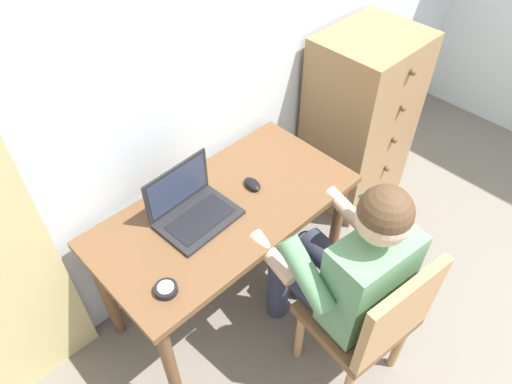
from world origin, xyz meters
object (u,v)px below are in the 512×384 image
at_px(dresser, 359,122).
at_px(chair, 370,319).
at_px(person_seated, 345,265).
at_px(computer_mouse, 252,184).
at_px(desk, 226,223).
at_px(desk_clock, 166,289).
at_px(laptop, 192,208).

bearing_deg(dresser, chair, -140.61).
height_order(person_seated, computer_mouse, person_seated).
bearing_deg(chair, desk, 101.40).
xyz_separation_m(person_seated, computer_mouse, (0.01, 0.57, 0.07)).
distance_m(desk, desk_clock, 0.50).
bearing_deg(person_seated, desk_clock, 148.30).
bearing_deg(desk_clock, person_seated, -31.70).
bearing_deg(desk, desk_clock, -158.82).
bearing_deg(desk, computer_mouse, 2.96).
height_order(laptop, desk_clock, laptop).
bearing_deg(person_seated, laptop, 116.12).
distance_m(chair, computer_mouse, 0.79).
height_order(person_seated, laptop, person_seated).
distance_m(chair, person_seated, 0.26).
height_order(person_seated, desk_clock, person_seated).
height_order(dresser, chair, dresser).
bearing_deg(chair, laptop, 109.51).
bearing_deg(computer_mouse, desk, -168.49).
bearing_deg(dresser, desk_clock, -170.85).
xyz_separation_m(chair, laptop, (-0.28, 0.80, 0.28)).
bearing_deg(computer_mouse, person_seated, -82.78).
xyz_separation_m(desk, dresser, (1.15, 0.08, -0.06)).
xyz_separation_m(computer_mouse, desk_clock, (-0.64, -0.19, -0.00)).
height_order(chair, desk_clock, chair).
distance_m(chair, desk_clock, 0.86).
xyz_separation_m(desk, person_seated, (0.17, -0.56, 0.06)).
relative_size(laptop, computer_mouse, 3.53).
bearing_deg(desk, laptop, 155.65).
height_order(dresser, desk_clock, dresser).
xyz_separation_m(dresser, computer_mouse, (-0.97, -0.07, 0.18)).
relative_size(chair, person_seated, 0.73).
relative_size(desk, chair, 1.40).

